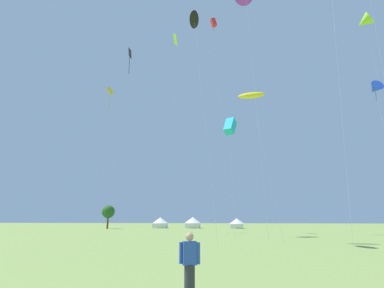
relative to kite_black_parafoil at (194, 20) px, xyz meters
The scene contains 14 objects.
kite_black_parafoil is the anchor object (origin of this frame).
kite_yellow_parafoil 9.89m from the kite_black_parafoil, 31.45° to the left, with size 3.57×1.34×15.32m.
kite_yellow_diamond 35.32m from the kite_black_parafoil, 129.95° to the left, with size 1.17×3.29×29.24m.
kite_blue_delta 26.72m from the kite_black_parafoil, 32.88° to the left, with size 1.99×2.71×20.29m.
kite_lime_delta 36.86m from the kite_black_parafoil, 41.07° to the left, with size 3.57×3.42×36.78m.
kite_red_box 26.03m from the kite_black_parafoil, 89.92° to the left, with size 2.41×2.38×38.36m.
kite_lime_diamond 29.21m from the kite_black_parafoil, 108.18° to the left, with size 1.06×2.80×38.31m.
kite_cyan_box 16.08m from the kite_black_parafoil, 79.01° to the left, with size 1.91×2.54×16.26m.
kite_black_diamond 32.72m from the kite_black_parafoil, 125.54° to the left, with size 3.04×3.03×36.43m.
person_spectator 28.16m from the kite_black_parafoil, 80.69° to the right, with size 0.57×0.33×1.73m.
festival_tent_center 57.90m from the kite_black_parafoil, 109.27° to the left, with size 4.16×4.16×2.70m.
festival_tent_right 55.82m from the kite_black_parafoil, 100.21° to the left, with size 4.29×4.29×2.79m.
festival_tent_left 55.17m from the kite_black_parafoil, 87.76° to the left, with size 3.81×3.81×2.48m.
tree_distant_right 55.58m from the kite_black_parafoil, 123.61° to the left, with size 3.11×3.11×5.61m.
Camera 1 is at (6.34, -3.19, 2.05)m, focal length 27.75 mm.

